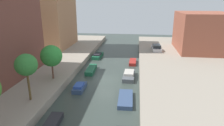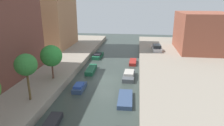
{
  "view_description": "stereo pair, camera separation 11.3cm",
  "coord_description": "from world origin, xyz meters",
  "views": [
    {
      "loc": [
        4.4,
        -27.81,
        11.58
      ],
      "look_at": [
        0.66,
        2.16,
        1.99
      ],
      "focal_mm": 32.36,
      "sensor_mm": 36.0,
      "label": 1
    },
    {
      "loc": [
        4.52,
        -27.79,
        11.58
      ],
      "look_at": [
        0.66,
        2.16,
        1.99
      ],
      "focal_mm": 32.36,
      "sensor_mm": 36.0,
      "label": 2
    }
  ],
  "objects": [
    {
      "name": "quay_right",
      "position": [
        15.0,
        0.0,
        0.5
      ],
      "size": [
        20.0,
        64.0,
        1.0
      ],
      "primitive_type": "cube",
      "color": "gray",
      "rests_on": "ground_plane"
    },
    {
      "name": "moored_boat_left_1",
      "position": [
        -3.27,
        -12.6,
        0.29
      ],
      "size": [
        1.41,
        4.31,
        0.59
      ],
      "color": "#232328",
      "rests_on": "ground_plane"
    },
    {
      "name": "parked_car",
      "position": [
        8.63,
        15.32,
        1.56
      ],
      "size": [
        2.01,
        4.37,
        1.35
      ],
      "color": "#B7B7BC",
      "rests_on": "quay_right"
    },
    {
      "name": "street_tree_2",
      "position": [
        -6.99,
        -2.77,
        4.26
      ],
      "size": [
        2.92,
        2.92,
        4.73
      ],
      "color": "brown",
      "rests_on": "quay_left"
    },
    {
      "name": "moored_boat_right_3",
      "position": [
        3.4,
        1.22,
        0.41
      ],
      "size": [
        1.81,
        4.53,
        0.97
      ],
      "color": "#4C5156",
      "rests_on": "ground_plane"
    },
    {
      "name": "ground_plane",
      "position": [
        0.0,
        0.0,
        0.0
      ],
      "size": [
        84.0,
        84.0,
        0.0
      ],
      "primitive_type": "plane",
      "color": "#333D38"
    },
    {
      "name": "quay_left",
      "position": [
        -15.0,
        0.0,
        0.5
      ],
      "size": [
        20.0,
        64.0,
        1.0
      ],
      "primitive_type": "cube",
      "color": "gray",
      "rests_on": "ground_plane"
    },
    {
      "name": "moored_boat_right_4",
      "position": [
        3.79,
        8.58,
        0.28
      ],
      "size": [
        1.28,
        3.61,
        0.57
      ],
      "color": "maroon",
      "rests_on": "ground_plane"
    },
    {
      "name": "moored_boat_right_2",
      "position": [
        3.33,
        -6.25,
        0.25
      ],
      "size": [
        1.79,
        4.46,
        0.51
      ],
      "color": "#33476B",
      "rests_on": "ground_plane"
    },
    {
      "name": "moored_boat_left_2",
      "position": [
        -2.95,
        -3.86,
        0.36
      ],
      "size": [
        1.32,
        3.21,
        0.85
      ],
      "color": "#33476B",
      "rests_on": "ground_plane"
    },
    {
      "name": "moored_boat_left_4",
      "position": [
        -3.54,
        11.81,
        0.39
      ],
      "size": [
        1.76,
        4.34,
        0.87
      ],
      "color": "#195638",
      "rests_on": "ground_plane"
    },
    {
      "name": "street_tree_1",
      "position": [
        -6.99,
        -9.06,
        5.0
      ],
      "size": [
        2.35,
        2.35,
        5.21
      ],
      "color": "brown",
      "rests_on": "quay_left"
    },
    {
      "name": "moored_boat_left_3",
      "position": [
        -3.0,
        3.27,
        0.33
      ],
      "size": [
        1.45,
        4.58,
        0.66
      ],
      "color": "#195638",
      "rests_on": "ground_plane"
    },
    {
      "name": "low_block_right",
      "position": [
        18.0,
        16.75,
        4.99
      ],
      "size": [
        10.0,
        12.01,
        7.98
      ],
      "primitive_type": "cube",
      "color": "brown",
      "rests_on": "quay_right"
    }
  ]
}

